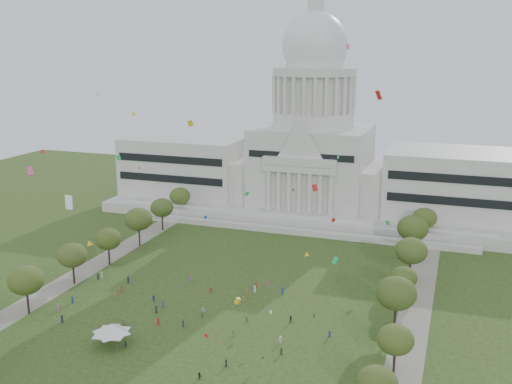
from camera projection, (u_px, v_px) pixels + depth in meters
The scene contains 31 objects.
ground at pixel (193, 335), 139.66m from camera, with size 400.00×400.00×0.00m, color #2E4418.
capitol at pixel (312, 157), 238.53m from camera, with size 160.00×64.50×91.30m.
path_left at pixel (91, 267), 182.43m from camera, with size 8.00×160.00×0.04m, color gray.
path_right at pixel (415, 312), 151.93m from camera, with size 8.00×160.00×0.04m, color gray.
row_tree_r_0 at pixel (377, 384), 105.56m from camera, with size 7.67×7.67×10.91m.
row_tree_l_1 at pixel (26, 280), 148.80m from camera, with size 8.86×8.86×12.59m.
row_tree_r_1 at pixel (395, 340), 121.54m from camera, with size 7.58×7.58×10.78m.
row_tree_l_2 at pixel (72, 255), 167.80m from camera, with size 8.42×8.42×11.97m.
row_tree_r_2 at pixel (396, 293), 139.31m from camera, with size 9.55×9.55×13.58m.
row_tree_l_3 at pixel (108, 239), 182.81m from camera, with size 8.12×8.12×11.55m.
row_tree_r_3 at pixel (404, 278), 155.50m from camera, with size 7.01×7.01×9.98m.
row_tree_l_4 at pixel (139, 219), 199.51m from camera, with size 9.29×9.29×13.21m.
row_tree_r_4 at pixel (411, 251), 169.13m from camera, with size 9.19×9.19×13.06m.
row_tree_l_5 at pixel (162, 208), 217.15m from camera, with size 8.33×8.33×11.85m.
row_tree_r_5 at pixel (413, 228), 187.87m from camera, with size 9.82×9.82×13.96m.
row_tree_l_6 at pixel (180, 196), 234.35m from camera, with size 8.19×8.19×11.64m.
row_tree_r_6 at pixel (425, 218), 203.88m from camera, with size 8.42×8.42×11.97m.
event_tent at pixel (111, 328), 134.40m from camera, with size 10.82×10.82×5.19m.
person_0 at pixel (330, 334), 138.69m from camera, with size 0.76×0.49×1.55m, color navy.
person_2 at pixel (291, 319), 145.72m from camera, with size 0.92×0.57×1.89m, color #26262B.
person_3 at pixel (233, 333), 138.76m from camera, with size 1.18×0.61×1.82m, color #4C4C51.
person_4 at pixel (202, 315), 148.22m from camera, with size 0.93×0.51×1.58m, color #33723F.
person_5 at pixel (203, 310), 150.39m from camera, with size 1.84×0.73×1.98m, color silver.
person_6 at pixel (226, 363), 125.88m from camera, with size 0.83×0.54×1.71m, color #26262B.
person_7 at pixel (126, 344), 133.67m from camera, with size 0.67×0.49×1.84m, color #26262B.
person_8 at pixel (154, 298), 157.93m from camera, with size 0.82×0.51×1.69m, color navy.
person_9 at pixel (280, 340), 135.67m from camera, with size 1.17×0.60×1.81m, color silver.
person_10 at pixel (247, 320), 146.08m from camera, with size 0.79×0.43×1.35m, color #4C4C51.
person_11 at pixel (199, 376), 121.14m from camera, with size 1.45×0.58×1.57m, color #26262B.
distant_crowd at pixel (164, 299), 157.65m from camera, with size 62.99×36.09×1.94m.
kite_swarm at pixel (207, 204), 138.03m from camera, with size 88.43×96.23×62.99m.
Camera 1 is at (55.65, -115.74, 65.96)m, focal length 42.00 mm.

